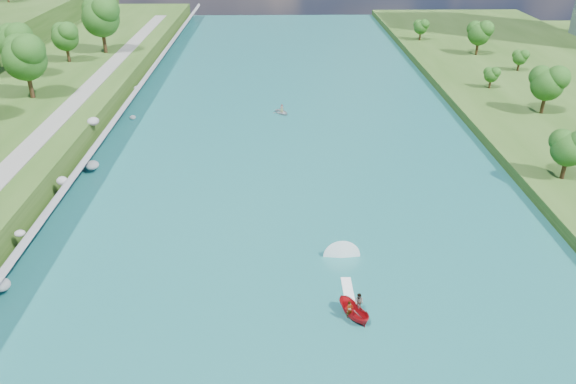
{
  "coord_description": "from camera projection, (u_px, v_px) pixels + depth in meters",
  "views": [
    {
      "loc": [
        -1.65,
        -35.61,
        30.72
      ],
      "look_at": [
        -0.53,
        18.75,
        2.5
      ],
      "focal_mm": 35.0,
      "sensor_mm": 36.0,
      "label": 1
    }
  ],
  "objects": [
    {
      "name": "ground",
      "position": [
        299.0,
        325.0,
        45.78
      ],
      "size": [
        260.0,
        260.0,
        0.0
      ],
      "primitive_type": "plane",
      "color": "#2D5119",
      "rests_on": "ground"
    },
    {
      "name": "river_water",
      "position": [
        292.0,
        206.0,
        63.51
      ],
      "size": [
        55.0,
        240.0,
        0.1
      ],
      "primitive_type": "cube",
      "color": "#1B6763",
      "rests_on": "ground"
    },
    {
      "name": "riprap_bank",
      "position": [
        57.0,
        199.0,
        61.35
      ],
      "size": [
        4.71,
        236.0,
        4.38
      ],
      "color": "slate",
      "rests_on": "ground"
    },
    {
      "name": "motorboat",
      "position": [
        351.0,
        296.0,
        48.09
      ],
      "size": [
        3.6,
        18.65,
        1.99
      ],
      "rotation": [
        0.0,
        0.0,
        3.68
      ],
      "color": "#AA0D13",
      "rests_on": "river_water"
    },
    {
      "name": "raft",
      "position": [
        282.0,
        111.0,
        90.87
      ],
      "size": [
        3.42,
        3.65,
        1.53
      ],
      "rotation": [
        0.0,
        0.0,
        0.59
      ],
      "color": "#9B9DA4",
      "rests_on": "river_water"
    }
  ]
}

